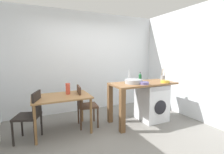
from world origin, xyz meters
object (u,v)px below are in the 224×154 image
at_px(dining_table, 62,101).
at_px(vase, 68,89).
at_px(chair_person_seat, 31,113).
at_px(utensil_crock, 163,78).
at_px(colander, 165,81).
at_px(mixing_bowl, 144,83).
at_px(washing_machine, 152,102).
at_px(bottle_tall_green, 140,77).
at_px(chair_opposite, 84,103).

xyz_separation_m(dining_table, vase, (0.15, 0.10, 0.21)).
bearing_deg(vase, chair_person_seat, -162.18).
xyz_separation_m(chair_person_seat, utensil_crock, (2.95, -0.09, 0.48)).
xyz_separation_m(utensil_crock, colander, (-0.18, -0.27, -0.04)).
relative_size(dining_table, mixing_bowl, 5.42).
bearing_deg(washing_machine, dining_table, 172.39).
xyz_separation_m(bottle_tall_green, vase, (-1.68, 0.17, -0.16)).
xyz_separation_m(bottle_tall_green, colander, (0.40, -0.42, -0.07)).
relative_size(chair_opposite, vase, 3.94).
height_order(chair_person_seat, washing_machine, chair_person_seat).
relative_size(washing_machine, bottle_tall_green, 3.94).
bearing_deg(chair_person_seat, bottle_tall_green, -69.09).
bearing_deg(colander, chair_opposite, 162.61).
xyz_separation_m(bottle_tall_green, mixing_bowl, (-0.17, -0.40, -0.07)).
relative_size(dining_table, colander, 5.50).
bearing_deg(dining_table, washing_machine, -7.61).
bearing_deg(colander, chair_person_seat, 172.51).
bearing_deg(colander, vase, 164.13).
height_order(utensil_crock, colander, utensil_crock).
height_order(dining_table, chair_person_seat, chair_person_seat).
distance_m(mixing_bowl, utensil_crock, 0.79).
xyz_separation_m(chair_person_seat, chair_opposite, (1.03, 0.18, 0.00)).
distance_m(washing_machine, mixing_bowl, 0.68).
distance_m(dining_table, colander, 2.30).
height_order(mixing_bowl, vase, mixing_bowl).
relative_size(washing_machine, mixing_bowl, 4.24).
height_order(chair_person_seat, colander, colander).
bearing_deg(mixing_bowl, vase, 159.25).
relative_size(chair_person_seat, washing_machine, 1.05).
height_order(bottle_tall_green, utensil_crock, utensil_crock).
bearing_deg(utensil_crock, chair_person_seat, 178.16).
xyz_separation_m(chair_opposite, colander, (1.75, -0.55, 0.44)).
bearing_deg(washing_machine, mixing_bowl, -152.71).
height_order(utensil_crock, vase, utensil_crock).
xyz_separation_m(mixing_bowl, utensil_crock, (0.75, 0.25, 0.04)).
bearing_deg(colander, washing_machine, 130.74).
xyz_separation_m(chair_opposite, vase, (-0.33, 0.04, 0.35)).
distance_m(chair_opposite, washing_machine, 1.60).
bearing_deg(chair_opposite, bottle_tall_green, 90.54).
distance_m(dining_table, chair_opposite, 0.50).
xyz_separation_m(washing_machine, bottle_tall_green, (-0.21, 0.20, 0.59)).
distance_m(washing_machine, colander, 0.59).
height_order(colander, vase, colander).
xyz_separation_m(dining_table, utensil_crock, (2.40, -0.22, 0.35)).
xyz_separation_m(mixing_bowl, vase, (-1.50, 0.57, -0.10)).
bearing_deg(utensil_crock, chair_opposite, 171.81).
height_order(dining_table, washing_machine, washing_machine).
distance_m(chair_person_seat, vase, 0.81).
bearing_deg(vase, mixing_bowl, -20.75).
bearing_deg(mixing_bowl, chair_opposite, 155.86).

